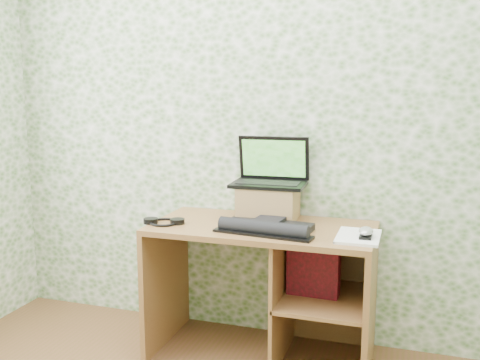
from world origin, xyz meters
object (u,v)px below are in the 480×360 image
(notepad, at_px, (358,237))
(desk, at_px, (277,273))
(riser, at_px, (269,203))
(laptop, at_px, (271,174))
(keyboard, at_px, (266,227))

(notepad, bearing_deg, desk, 165.37)
(riser, relative_size, laptop, 0.77)
(laptop, relative_size, keyboard, 0.79)
(desk, distance_m, notepad, 0.53)
(keyboard, bearing_deg, desk, 85.76)
(desk, height_order, keyboard, keyboard)
(laptop, height_order, keyboard, laptop)
(keyboard, xyz_separation_m, notepad, (0.47, 0.02, -0.02))
(riser, height_order, keyboard, riser)
(desk, relative_size, notepad, 4.04)
(desk, height_order, laptop, laptop)
(desk, xyz_separation_m, riser, (-0.08, 0.12, 0.36))
(desk, relative_size, riser, 3.75)
(laptop, bearing_deg, riser, -92.31)
(desk, height_order, notepad, notepad)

